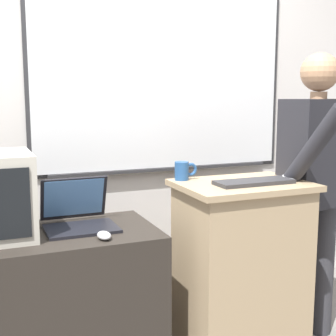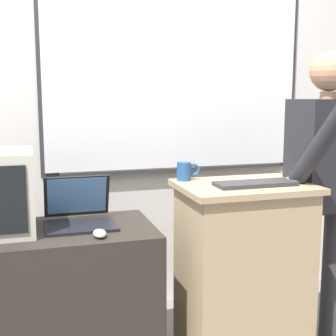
{
  "view_description": "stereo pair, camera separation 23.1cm",
  "coord_description": "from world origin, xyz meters",
  "px_view_note": "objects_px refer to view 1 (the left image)",
  "views": [
    {
      "loc": [
        -0.79,
        -1.69,
        1.41
      ],
      "look_at": [
        0.08,
        0.41,
        1.05
      ],
      "focal_mm": 50.0,
      "sensor_mm": 36.0,
      "label": 1
    },
    {
      "loc": [
        -0.57,
        -1.77,
        1.41
      ],
      "look_at": [
        0.08,
        0.41,
        1.05
      ],
      "focal_mm": 50.0,
      "sensor_mm": 36.0,
      "label": 2
    }
  ],
  "objects_px": {
    "computer_mouse_by_keyboard": "(289,177)",
    "wireless_keyboard": "(254,182)",
    "laptop": "(78,214)",
    "computer_mouse_by_laptop": "(104,235)",
    "person_presenter": "(315,180)",
    "side_desk": "(58,310)",
    "lectern_podium": "(241,273)",
    "coffee_mug": "(183,171)"
  },
  "relations": [
    {
      "from": "lectern_podium",
      "to": "side_desk",
      "type": "height_order",
      "value": "lectern_podium"
    },
    {
      "from": "laptop",
      "to": "wireless_keyboard",
      "type": "distance_m",
      "value": 0.89
    },
    {
      "from": "computer_mouse_by_keyboard",
      "to": "coffee_mug",
      "type": "bearing_deg",
      "value": 156.09
    },
    {
      "from": "person_presenter",
      "to": "wireless_keyboard",
      "type": "relative_size",
      "value": 4.08
    },
    {
      "from": "computer_mouse_by_laptop",
      "to": "coffee_mug",
      "type": "height_order",
      "value": "coffee_mug"
    },
    {
      "from": "wireless_keyboard",
      "to": "person_presenter",
      "type": "bearing_deg",
      "value": 12.86
    },
    {
      "from": "computer_mouse_by_laptop",
      "to": "computer_mouse_by_keyboard",
      "type": "relative_size",
      "value": 1.0
    },
    {
      "from": "computer_mouse_by_laptop",
      "to": "person_presenter",
      "type": "bearing_deg",
      "value": 3.49
    },
    {
      "from": "side_desk",
      "to": "coffee_mug",
      "type": "bearing_deg",
      "value": 2.06
    },
    {
      "from": "side_desk",
      "to": "computer_mouse_by_laptop",
      "type": "distance_m",
      "value": 0.48
    },
    {
      "from": "laptop",
      "to": "computer_mouse_by_laptop",
      "type": "height_order",
      "value": "laptop"
    },
    {
      "from": "person_presenter",
      "to": "coffee_mug",
      "type": "distance_m",
      "value": 0.77
    },
    {
      "from": "side_desk",
      "to": "person_presenter",
      "type": "distance_m",
      "value": 1.53
    },
    {
      "from": "wireless_keyboard",
      "to": "computer_mouse_by_keyboard",
      "type": "xyz_separation_m",
      "value": [
        0.22,
        0.01,
        0.01
      ]
    },
    {
      "from": "computer_mouse_by_keyboard",
      "to": "coffee_mug",
      "type": "distance_m",
      "value": 0.55
    },
    {
      "from": "side_desk",
      "to": "person_presenter",
      "type": "xyz_separation_m",
      "value": [
        1.42,
        -0.1,
        0.56
      ]
    },
    {
      "from": "side_desk",
      "to": "computer_mouse_by_laptop",
      "type": "bearing_deg",
      "value": -43.67
    },
    {
      "from": "laptop",
      "to": "coffee_mug",
      "type": "height_order",
      "value": "coffee_mug"
    },
    {
      "from": "side_desk",
      "to": "laptop",
      "type": "bearing_deg",
      "value": 32.48
    },
    {
      "from": "computer_mouse_by_laptop",
      "to": "coffee_mug",
      "type": "distance_m",
      "value": 0.57
    },
    {
      "from": "person_presenter",
      "to": "coffee_mug",
      "type": "xyz_separation_m",
      "value": [
        -0.76,
        0.13,
        0.08
      ]
    },
    {
      "from": "laptop",
      "to": "computer_mouse_by_keyboard",
      "type": "relative_size",
      "value": 3.39
    },
    {
      "from": "side_desk",
      "to": "computer_mouse_by_laptop",
      "type": "xyz_separation_m",
      "value": [
        0.19,
        -0.18,
        0.4
      ]
    },
    {
      "from": "person_presenter",
      "to": "computer_mouse_by_keyboard",
      "type": "distance_m",
      "value": 0.27
    },
    {
      "from": "person_presenter",
      "to": "wireless_keyboard",
      "type": "xyz_separation_m",
      "value": [
        -0.47,
        -0.11,
        0.04
      ]
    },
    {
      "from": "wireless_keyboard",
      "to": "computer_mouse_by_laptop",
      "type": "height_order",
      "value": "wireless_keyboard"
    },
    {
      "from": "person_presenter",
      "to": "coffee_mug",
      "type": "relative_size",
      "value": 13.18
    },
    {
      "from": "laptop",
      "to": "lectern_podium",
      "type": "bearing_deg",
      "value": -16.1
    },
    {
      "from": "lectern_podium",
      "to": "coffee_mug",
      "type": "distance_m",
      "value": 0.62
    },
    {
      "from": "coffee_mug",
      "to": "computer_mouse_by_keyboard",
      "type": "bearing_deg",
      "value": -23.91
    },
    {
      "from": "side_desk",
      "to": "coffee_mug",
      "type": "distance_m",
      "value": 0.92
    },
    {
      "from": "side_desk",
      "to": "laptop",
      "type": "distance_m",
      "value": 0.47
    },
    {
      "from": "lectern_podium",
      "to": "side_desk",
      "type": "relative_size",
      "value": 1.02
    },
    {
      "from": "computer_mouse_by_keyboard",
      "to": "person_presenter",
      "type": "bearing_deg",
      "value": 21.03
    },
    {
      "from": "side_desk",
      "to": "lectern_podium",
      "type": "bearing_deg",
      "value": -9.34
    },
    {
      "from": "side_desk",
      "to": "wireless_keyboard",
      "type": "height_order",
      "value": "wireless_keyboard"
    },
    {
      "from": "side_desk",
      "to": "coffee_mug",
      "type": "relative_size",
      "value": 7.69
    },
    {
      "from": "lectern_podium",
      "to": "coffee_mug",
      "type": "height_order",
      "value": "coffee_mug"
    },
    {
      "from": "computer_mouse_by_laptop",
      "to": "lectern_podium",
      "type": "bearing_deg",
      "value": 2.17
    },
    {
      "from": "wireless_keyboard",
      "to": "computer_mouse_by_laptop",
      "type": "bearing_deg",
      "value": 177.54
    },
    {
      "from": "person_presenter",
      "to": "coffee_mug",
      "type": "height_order",
      "value": "person_presenter"
    },
    {
      "from": "computer_mouse_by_keyboard",
      "to": "wireless_keyboard",
      "type": "bearing_deg",
      "value": -176.93
    }
  ]
}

